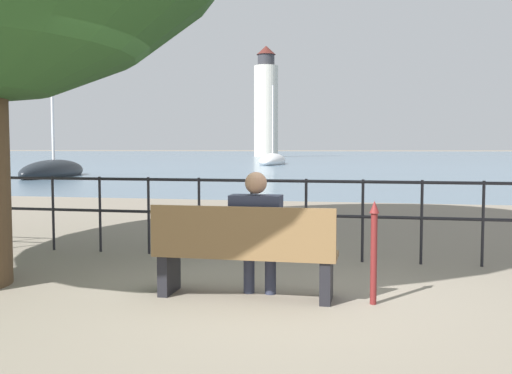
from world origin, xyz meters
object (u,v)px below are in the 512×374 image
(closed_umbrella, at_px, (374,247))
(sailboat_1, at_px, (54,170))
(seated_person_left, at_px, (257,228))
(harbor_lighthouse, at_px, (266,105))
(park_bench, at_px, (244,254))
(sailboat_2, at_px, (273,161))

(closed_umbrella, relative_size, sailboat_1, 0.09)
(seated_person_left, height_order, harbor_lighthouse, harbor_lighthouse)
(park_bench, xyz_separation_m, seated_person_left, (0.11, 0.07, 0.24))
(park_bench, height_order, harbor_lighthouse, harbor_lighthouse)
(seated_person_left, bearing_deg, closed_umbrella, -1.85)
(sailboat_1, relative_size, harbor_lighthouse, 0.57)
(park_bench, relative_size, harbor_lighthouse, 0.09)
(park_bench, bearing_deg, sailboat_1, 124.93)
(harbor_lighthouse, bearing_deg, park_bench, -79.54)
(closed_umbrella, height_order, harbor_lighthouse, harbor_lighthouse)
(sailboat_2, relative_size, harbor_lighthouse, 0.47)
(park_bench, relative_size, closed_umbrella, 1.83)
(seated_person_left, bearing_deg, sailboat_1, 125.21)
(seated_person_left, relative_size, sailboat_1, 0.11)
(closed_umbrella, distance_m, sailboat_2, 47.11)
(park_bench, height_order, closed_umbrella, closed_umbrella)
(park_bench, xyz_separation_m, closed_umbrella, (1.21, 0.04, 0.11))
(park_bench, height_order, seated_person_left, seated_person_left)
(park_bench, distance_m, sailboat_2, 46.93)
(closed_umbrella, bearing_deg, sailboat_2, 101.05)
(park_bench, distance_m, harbor_lighthouse, 95.74)
(park_bench, distance_m, seated_person_left, 0.27)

